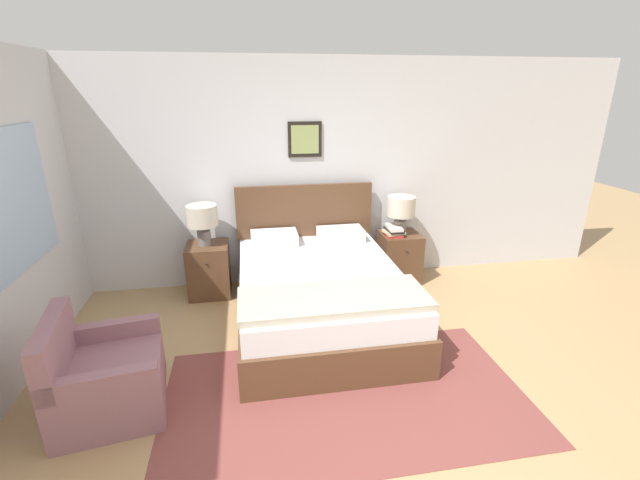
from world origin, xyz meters
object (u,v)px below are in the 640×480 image
(armchair, at_px, (104,378))
(table_lamp_by_door, at_px, (401,209))
(bed, at_px, (319,293))
(nightstand_by_door, at_px, (399,257))
(nightstand_near_window, at_px, (209,270))
(table_lamp_near_window, at_px, (202,218))

(armchair, bearing_deg, table_lamp_by_door, 113.18)
(bed, xyz_separation_m, table_lamp_by_door, (1.12, 0.84, 0.59))
(nightstand_by_door, relative_size, table_lamp_by_door, 1.32)
(armchair, relative_size, nightstand_near_window, 1.47)
(table_lamp_near_window, xyz_separation_m, table_lamp_by_door, (2.28, 0.00, 0.00))
(armchair, xyz_separation_m, table_lamp_near_window, (0.61, 1.81, 0.65))
(armchair, height_order, nightstand_near_window, armchair)
(table_lamp_by_door, bearing_deg, table_lamp_near_window, 180.00)
(bed, relative_size, nightstand_near_window, 3.57)
(table_lamp_near_window, bearing_deg, armchair, -108.52)
(nightstand_by_door, bearing_deg, table_lamp_by_door, 161.02)
(bed, bearing_deg, table_lamp_near_window, 143.93)
(nightstand_near_window, height_order, table_lamp_by_door, table_lamp_by_door)
(bed, distance_m, table_lamp_near_window, 1.55)
(nightstand_near_window, relative_size, table_lamp_by_door, 1.32)
(bed, xyz_separation_m, table_lamp_near_window, (-1.16, 0.84, 0.59))
(nightstand_near_window, xyz_separation_m, nightstand_by_door, (2.27, 0.00, 0.00))
(nightstand_near_window, bearing_deg, armchair, -109.13)
(nightstand_near_window, xyz_separation_m, table_lamp_near_window, (-0.02, 0.00, 0.61))
(bed, bearing_deg, nightstand_by_door, 36.39)
(bed, relative_size, nightstand_by_door, 3.57)
(nightstand_by_door, bearing_deg, nightstand_near_window, 180.00)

